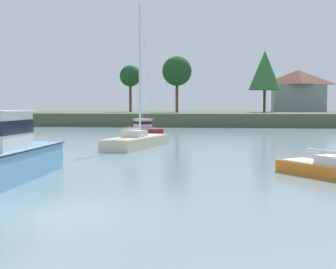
% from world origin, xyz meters
% --- Properties ---
extents(ground_plane, '(451.22, 451.22, 0.00)m').
position_xyz_m(ground_plane, '(0.00, 0.00, 0.00)').
color(ground_plane, gray).
extents(far_shore_bank, '(203.05, 44.25, 2.06)m').
position_xyz_m(far_shore_bank, '(0.00, 79.24, 1.03)').
color(far_shore_bank, '#4C563D').
rests_on(far_shore_bank, ground).
extents(sailboat_cream, '(4.07, 8.66, 11.77)m').
position_xyz_m(sailboat_cream, '(-2.07, 22.41, 0.25)').
color(sailboat_cream, beige).
rests_on(sailboat_cream, ground).
extents(cruiser_maroon, '(5.60, 6.43, 3.25)m').
position_xyz_m(cruiser_maroon, '(-5.10, 40.86, 0.38)').
color(cruiser_maroon, maroon).
rests_on(cruiser_maroon, ground).
extents(shore_tree_far_right, '(5.39, 5.39, 10.23)m').
position_xyz_m(shore_tree_far_right, '(-4.08, 72.00, 9.55)').
color(shore_tree_far_right, brown).
rests_on(shore_tree_far_right, far_shore_bank).
extents(shore_tree_inland_a, '(4.13, 4.13, 9.07)m').
position_xyz_m(shore_tree_inland_a, '(-13.67, 76.58, 8.98)').
color(shore_tree_inland_a, brown).
rests_on(shore_tree_inland_a, far_shore_bank).
extents(shore_tree_right, '(5.90, 5.90, 11.37)m').
position_xyz_m(shore_tree_right, '(11.91, 75.03, 9.79)').
color(shore_tree_right, brown).
rests_on(shore_tree_right, far_shore_bank).
extents(cottage_near_water, '(10.99, 7.05, 8.48)m').
position_xyz_m(cottage_near_water, '(19.49, 85.19, 6.45)').
color(cottage_near_water, gray).
rests_on(cottage_near_water, far_shore_bank).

